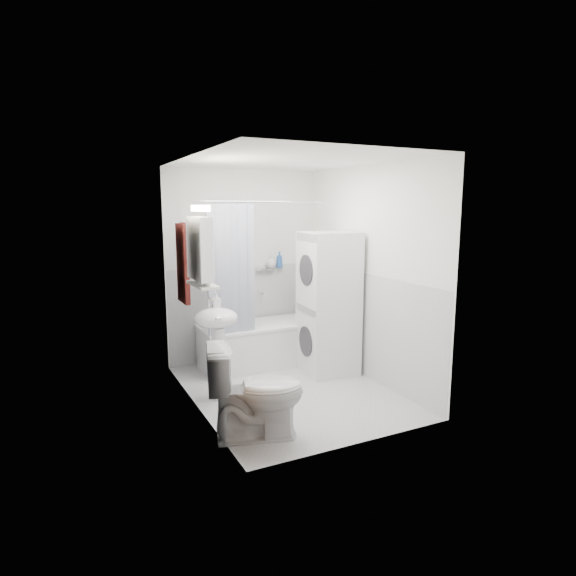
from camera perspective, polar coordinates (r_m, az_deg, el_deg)
name	(u,v)px	position (r m, az deg, el deg)	size (l,w,h in m)	color
floor	(289,390)	(5.27, 0.16, -12.04)	(2.60, 2.60, 0.00)	#BBBBBF
room_walls	(289,252)	(4.92, 0.17, 4.28)	(2.60, 2.60, 2.60)	white
wainscot	(278,330)	(5.33, -1.24, -4.99)	(1.98, 2.58, 2.58)	silver
door	(218,319)	(4.14, -8.28, -3.69)	(0.05, 2.00, 2.00)	brown
bathtub	(257,343)	(5.97, -3.73, -6.49)	(1.38, 0.65, 0.53)	white
tub_spout	(261,293)	(6.22, -3.25, -0.56)	(0.04, 0.04, 0.12)	silver
curtain_rod	(264,202)	(5.49, -2.85, 10.19)	(0.02, 0.02, 1.56)	silver
shower_curtain	(231,270)	(5.39, -6.72, 2.15)	(0.55, 0.02, 1.45)	#131F42
sink	(217,332)	(4.88, -8.44, -5.21)	(0.44, 0.37, 1.04)	white
medicine_cabinet	(200,247)	(4.68, -10.40, 4.81)	(0.13, 0.50, 0.71)	white
shelf	(203,285)	(4.73, -10.09, 0.40)	(0.18, 0.54, 0.03)	silver
shower_caddy	(264,269)	(6.18, -2.82, 2.23)	(0.22, 0.06, 0.02)	silver
towel	(183,262)	(5.22, -12.36, 3.06)	(0.07, 0.36, 0.86)	#561814
washer_dryer	(328,303)	(5.64, 4.79, -1.81)	(0.64, 0.63, 1.66)	white
toilet	(256,392)	(4.16, -3.83, -12.22)	(0.46, 0.82, 0.80)	white
soap_pump	(216,305)	(4.96, -8.50, -2.05)	(0.08, 0.17, 0.08)	gray
shelf_bottle	(207,282)	(4.58, -9.58, 0.72)	(0.07, 0.18, 0.07)	gray
shelf_cup	(199,277)	(4.83, -10.51, 1.34)	(0.10, 0.09, 0.10)	gray
shampoo_a	(271,263)	(6.21, -2.03, 2.97)	(0.13, 0.17, 0.13)	gray
shampoo_b	(279,265)	(6.26, -1.02, 2.80)	(0.08, 0.21, 0.08)	#2858A2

